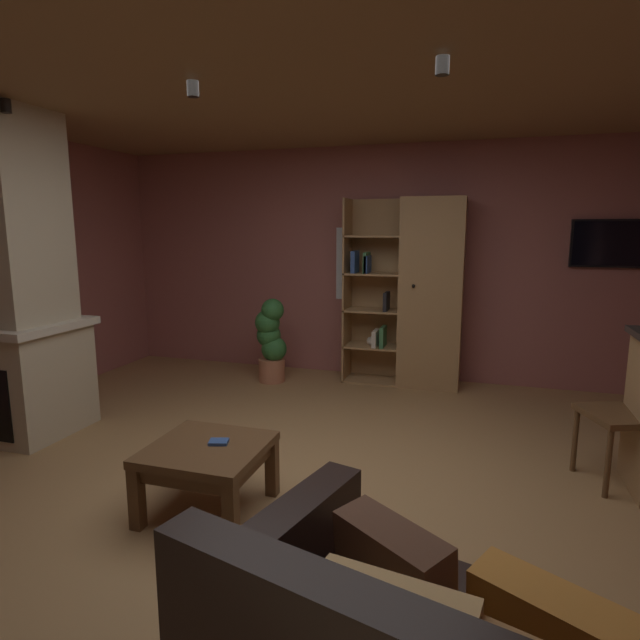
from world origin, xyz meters
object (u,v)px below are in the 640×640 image
at_px(potted_floor_plant, 271,339).
at_px(wall_mounted_tv, 617,243).
at_px(coffee_table, 208,459).
at_px(dining_chair, 634,404).
at_px(bookshelf_cabinet, 422,295).
at_px(stone_fireplace, 9,293).
at_px(table_book_0, 219,442).

relative_size(potted_floor_plant, wall_mounted_tv, 1.11).
height_order(coffee_table, potted_floor_plant, potted_floor_plant).
bearing_deg(dining_chair, bookshelf_cabinet, 130.60).
distance_m(stone_fireplace, bookshelf_cabinet, 3.73).
relative_size(stone_fireplace, coffee_table, 3.87).
bearing_deg(potted_floor_plant, stone_fireplace, -126.62).
distance_m(stone_fireplace, potted_floor_plant, 2.47).
relative_size(bookshelf_cabinet, dining_chair, 2.12).
bearing_deg(dining_chair, table_book_0, -155.79).
relative_size(coffee_table, table_book_0, 5.97).
xyz_separation_m(coffee_table, dining_chair, (2.44, 1.11, 0.21)).
distance_m(bookshelf_cabinet, potted_floor_plant, 1.67).
relative_size(bookshelf_cabinet, table_book_0, 17.90).
xyz_separation_m(dining_chair, wall_mounted_tv, (0.26, 2.01, 0.97)).
bearing_deg(coffee_table, dining_chair, 24.57).
height_order(bookshelf_cabinet, dining_chair, bookshelf_cabinet).
bearing_deg(potted_floor_plant, table_book_0, -74.27).
xyz_separation_m(stone_fireplace, bookshelf_cabinet, (2.97, 2.26, -0.17)).
bearing_deg(bookshelf_cabinet, potted_floor_plant, -167.29).
height_order(stone_fireplace, wall_mounted_tv, stone_fireplace).
height_order(stone_fireplace, coffee_table, stone_fireplace).
relative_size(coffee_table, potted_floor_plant, 0.72).
bearing_deg(coffee_table, potted_floor_plant, 104.38).
xyz_separation_m(bookshelf_cabinet, dining_chair, (1.54, -1.80, -0.43)).
xyz_separation_m(coffee_table, table_book_0, (0.05, 0.04, 0.09)).
relative_size(dining_chair, potted_floor_plant, 1.01).
relative_size(dining_chair, wall_mounted_tv, 1.13).
height_order(table_book_0, wall_mounted_tv, wall_mounted_tv).
distance_m(coffee_table, wall_mounted_tv, 4.29).
xyz_separation_m(coffee_table, wall_mounted_tv, (2.69, 3.12, 1.17)).
bearing_deg(stone_fireplace, bookshelf_cabinet, 37.23).
xyz_separation_m(stone_fireplace, potted_floor_plant, (1.42, 1.91, -0.67)).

